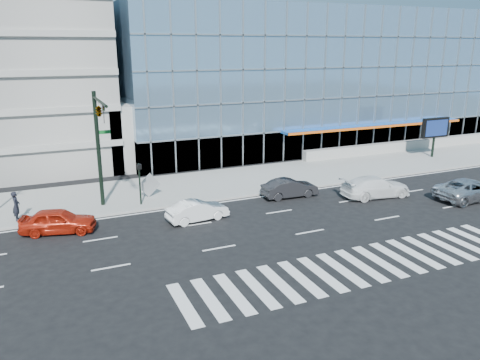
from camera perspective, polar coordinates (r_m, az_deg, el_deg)
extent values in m
plane|color=black|center=(32.52, 4.79, -3.87)|extent=(160.00, 160.00, 0.00)
cube|color=gray|center=(39.36, -0.73, -0.16)|extent=(120.00, 8.00, 0.15)
cube|color=#7098BC|center=(60.24, 4.99, 12.56)|extent=(42.00, 26.00, 15.00)
cube|color=gray|center=(46.38, -12.52, 5.64)|extent=(6.00, 8.00, 6.00)
cube|color=gray|center=(55.52, 21.22, 4.12)|extent=(30.00, 0.80, 1.00)
cylinder|color=black|center=(33.75, -16.87, 3.55)|extent=(0.28, 0.28, 8.00)
cylinder|color=black|center=(30.44, -16.73, 9.16)|extent=(0.18, 5.60, 0.18)
imported|color=black|center=(29.14, -16.28, 7.73)|extent=(0.18, 0.22, 1.10)
imported|color=black|center=(31.30, -16.84, 8.22)|extent=(0.48, 2.24, 0.90)
cube|color=#0C591E|center=(33.58, -16.27, 5.63)|extent=(0.90, 0.05, 0.25)
cylinder|color=black|center=(33.76, -12.11, -0.49)|extent=(0.12, 0.12, 3.00)
cube|color=black|center=(33.28, -12.19, 1.59)|extent=(0.30, 0.25, 0.35)
cylinder|color=black|center=(51.56, 22.46, 3.72)|extent=(0.24, 0.24, 2.00)
cube|color=black|center=(51.21, 22.70, 5.91)|extent=(3.20, 0.40, 2.00)
cube|color=#0C193F|center=(51.06, 22.87, 5.86)|extent=(2.80, 0.02, 1.60)
imported|color=silver|center=(38.73, 26.23, -1.03)|extent=(5.68, 2.70, 1.57)
imported|color=white|center=(36.83, 16.20, -0.80)|extent=(5.58, 2.68, 1.57)
imported|color=white|center=(30.76, -5.21, -3.73)|extent=(4.23, 1.91, 1.35)
imported|color=black|center=(35.52, 6.08, -0.99)|extent=(4.34, 1.66, 1.41)
imported|color=#AF1F0D|center=(30.71, -21.29, -4.66)|extent=(4.76, 2.86, 1.52)
imported|color=black|center=(33.40, -25.62, -2.88)|extent=(0.53, 0.75, 1.94)
cube|color=#949494|center=(35.48, -11.00, -0.61)|extent=(1.80, 0.44, 1.83)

